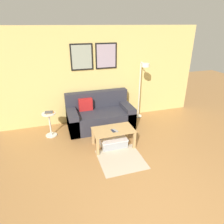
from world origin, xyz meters
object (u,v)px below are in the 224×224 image
(couch, at_px, (100,116))
(floor_lamp, at_px, (143,80))
(side_table, at_px, (50,122))
(storage_bin, at_px, (113,142))
(book_stack, at_px, (49,112))
(remote_control, at_px, (115,130))
(cell_phone, at_px, (113,131))
(coffee_table, at_px, (113,133))

(couch, bearing_deg, floor_lamp, 3.27)
(side_table, bearing_deg, storage_bin, -33.84)
(couch, distance_m, floor_lamp, 1.53)
(couch, height_order, book_stack, couch)
(remote_control, distance_m, cell_phone, 0.05)
(coffee_table, bearing_deg, side_table, 145.87)
(storage_bin, height_order, book_stack, book_stack)
(couch, relative_size, remote_control, 11.45)
(coffee_table, relative_size, book_stack, 4.08)
(storage_bin, bearing_deg, coffee_table, -128.13)
(coffee_table, xyz_separation_m, cell_phone, (-0.02, -0.06, 0.09))
(coffee_table, distance_m, storage_bin, 0.25)
(cell_phone, bearing_deg, coffee_table, 62.64)
(coffee_table, bearing_deg, couch, 92.87)
(book_stack, bearing_deg, cell_phone, -37.40)
(side_table, height_order, remote_control, side_table)
(couch, distance_m, cell_phone, 1.12)
(storage_bin, distance_m, remote_control, 0.35)
(floor_lamp, relative_size, side_table, 2.68)
(book_stack, bearing_deg, couch, 5.39)
(remote_control, bearing_deg, side_table, 119.90)
(floor_lamp, height_order, book_stack, floor_lamp)
(side_table, bearing_deg, coffee_table, -34.13)
(coffee_table, bearing_deg, floor_lamp, 43.16)
(floor_lamp, bearing_deg, book_stack, -175.66)
(floor_lamp, distance_m, cell_phone, 1.86)
(coffee_table, relative_size, remote_control, 6.13)
(remote_control, bearing_deg, couch, 69.55)
(cell_phone, bearing_deg, couch, 86.09)
(coffee_table, distance_m, remote_control, 0.12)
(floor_lamp, xyz_separation_m, remote_control, (-1.18, -1.20, -0.74))
(couch, height_order, floor_lamp, floor_lamp)
(floor_lamp, height_order, remote_control, floor_lamp)
(coffee_table, height_order, side_table, side_table)
(floor_lamp, bearing_deg, coffee_table, -136.84)
(side_table, distance_m, remote_control, 1.69)
(storage_bin, relative_size, remote_control, 4.02)
(side_table, bearing_deg, book_stack, 52.17)
(couch, xyz_separation_m, remote_control, (0.08, -1.13, 0.13))
(coffee_table, distance_m, floor_lamp, 1.85)
(side_table, distance_m, cell_phone, 1.64)
(remote_control, height_order, cell_phone, remote_control)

